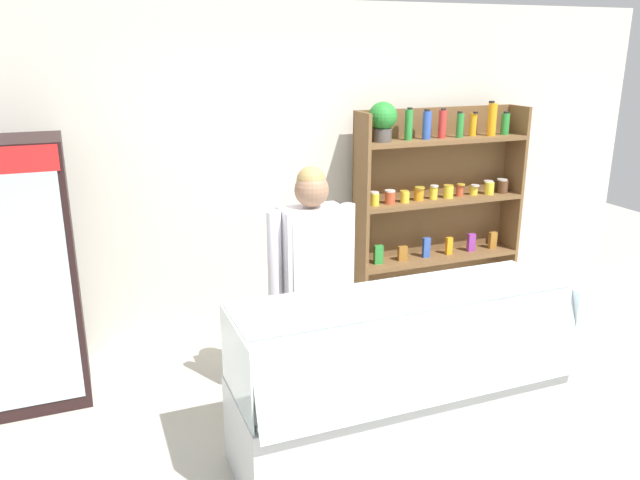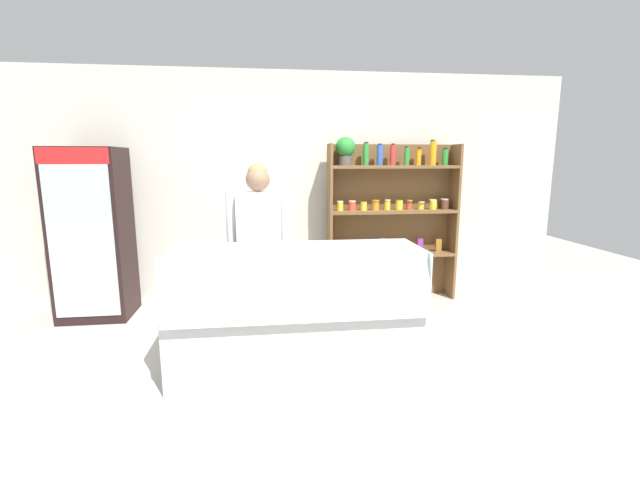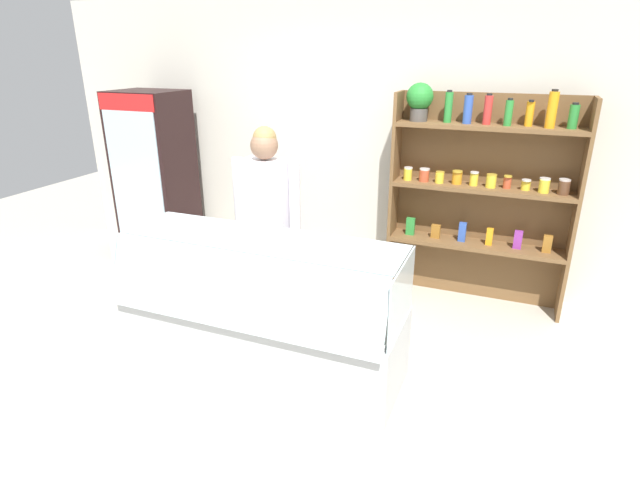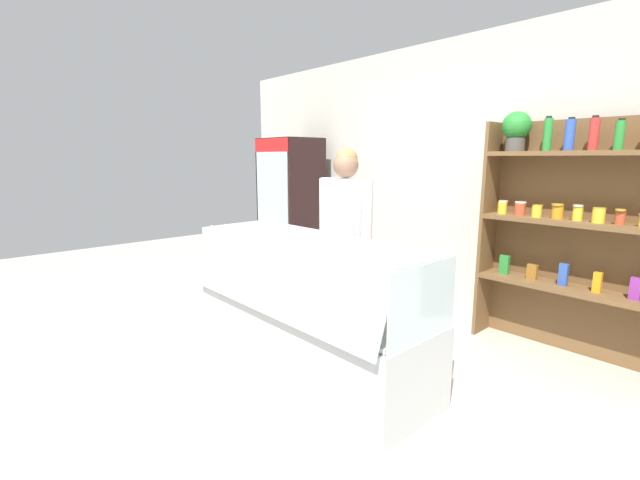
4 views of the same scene
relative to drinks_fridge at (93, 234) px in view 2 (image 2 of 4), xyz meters
The scene contains 6 objects.
ground_plane 2.77m from the drinks_fridge, 35.75° to the right, with size 12.00×12.00×0.00m, color #B7B2A3.
back_wall 2.23m from the drinks_fridge, 13.55° to the left, with size 6.80×0.10×2.70m, color beige.
drinks_fridge is the anchor object (origin of this frame).
shelving_unit 3.29m from the drinks_fridge, ahead, with size 1.55×0.29×1.94m.
deli_display_case 2.59m from the drinks_fridge, 35.75° to the right, with size 1.98×0.73×1.01m.
shop_clerk 1.93m from the drinks_fridge, 24.41° to the right, with size 0.59×0.25×1.65m.
Camera 2 is at (-0.29, -3.19, 1.68)m, focal length 24.00 mm.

